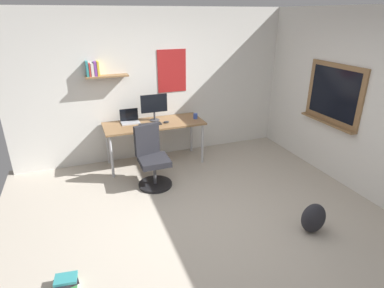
% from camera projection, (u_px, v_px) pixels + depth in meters
% --- Properties ---
extents(ground_plane, '(5.20, 5.20, 0.00)m').
position_uv_depth(ground_plane, '(209.00, 227.00, 3.97)').
color(ground_plane, '#ADA393').
rests_on(ground_plane, ground).
extents(wall_back, '(5.00, 0.30, 2.60)m').
position_uv_depth(wall_back, '(156.00, 86.00, 5.58)').
color(wall_back, silver).
rests_on(wall_back, ground).
extents(wall_right, '(0.22, 5.00, 2.60)m').
position_uv_depth(wall_right, '(375.00, 108.00, 4.29)').
color(wall_right, silver).
rests_on(wall_right, ground).
extents(desk, '(1.69, 0.68, 0.76)m').
position_uv_depth(desk, '(154.00, 126.00, 5.40)').
color(desk, olive).
rests_on(desk, ground).
extents(office_chair, '(0.52, 0.54, 0.95)m').
position_uv_depth(office_chair, '(152.00, 160.00, 4.81)').
color(office_chair, black).
rests_on(office_chair, ground).
extents(laptop, '(0.31, 0.21, 0.23)m').
position_uv_depth(laptop, '(130.00, 119.00, 5.37)').
color(laptop, '#ADAFB5').
rests_on(laptop, desk).
extents(monitor_primary, '(0.46, 0.17, 0.46)m').
position_uv_depth(monitor_primary, '(154.00, 106.00, 5.38)').
color(monitor_primary, '#38383D').
rests_on(monitor_primary, desk).
extents(keyboard, '(0.37, 0.13, 0.02)m').
position_uv_depth(keyboard, '(150.00, 124.00, 5.27)').
color(keyboard, black).
rests_on(keyboard, desk).
extents(computer_mouse, '(0.10, 0.06, 0.03)m').
position_uv_depth(computer_mouse, '(166.00, 122.00, 5.36)').
color(computer_mouse, '#262628').
rests_on(computer_mouse, desk).
extents(coffee_mug, '(0.08, 0.08, 0.09)m').
position_uv_depth(coffee_mug, '(195.00, 116.00, 5.57)').
color(coffee_mug, '#334CA5').
rests_on(coffee_mug, desk).
extents(backpack, '(0.32, 0.22, 0.38)m').
position_uv_depth(backpack, '(313.00, 218.00, 3.82)').
color(backpack, '#232328').
rests_on(backpack, ground).
extents(book_stack_on_floor, '(0.24, 0.19, 0.13)m').
position_uv_depth(book_stack_on_floor, '(66.00, 283.00, 3.06)').
color(book_stack_on_floor, silver).
rests_on(book_stack_on_floor, ground).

